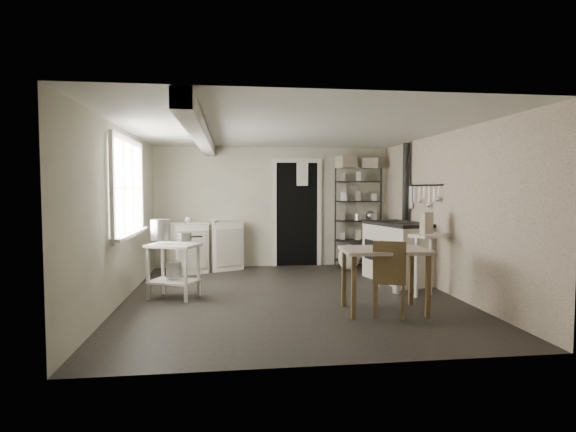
{
  "coord_description": "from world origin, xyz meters",
  "views": [
    {
      "loc": [
        -0.81,
        -6.13,
        1.48
      ],
      "look_at": [
        0.0,
        0.3,
        1.1
      ],
      "focal_mm": 28.0,
      "sensor_mm": 36.0,
      "label": 1
    }
  ],
  "objects": [
    {
      "name": "wall_back",
      "position": [
        0.0,
        2.5,
        1.15
      ],
      "size": [
        4.5,
        0.02,
        2.3
      ],
      "primitive_type": "cube",
      "color": "#B8B49D",
      "rests_on": "ground"
    },
    {
      "name": "floor",
      "position": [
        0.0,
        0.0,
        0.0
      ],
      "size": [
        5.0,
        5.0,
        0.0
      ],
      "primitive_type": "plane",
      "color": "black",
      "rests_on": "ground"
    },
    {
      "name": "counter_cup",
      "position": [
        -1.58,
        1.98,
        0.97
      ],
      "size": [
        0.14,
        0.14,
        0.1
      ],
      "primitive_type": "imported",
      "rotation": [
        0.0,
        0.0,
        0.07
      ],
      "color": "silver",
      "rests_on": "base_cabinets"
    },
    {
      "name": "ceiling",
      "position": [
        0.0,
        0.0,
        2.3
      ],
      "size": [
        5.0,
        5.0,
        0.0
      ],
      "primitive_type": "plane",
      "rotation": [
        3.14,
        0.0,
        0.0
      ],
      "color": "beige",
      "rests_on": "wall_back"
    },
    {
      "name": "saucepan",
      "position": [
        -1.44,
        -0.01,
        0.85
      ],
      "size": [
        0.25,
        0.25,
        0.1
      ],
      "primitive_type": "cylinder",
      "rotation": [
        0.0,
        0.0,
        -0.43
      ],
      "color": "silver",
      "rests_on": "prep_table"
    },
    {
      "name": "bucket",
      "position": [
        -1.61,
        0.12,
        0.39
      ],
      "size": [
        0.25,
        0.25,
        0.22
      ],
      "primitive_type": "cylinder",
      "rotation": [
        0.0,
        0.0,
        0.3
      ],
      "color": "silver",
      "rests_on": "prep_table"
    },
    {
      "name": "prep_table",
      "position": [
        -1.6,
        0.08,
        0.4
      ],
      "size": [
        0.78,
        0.68,
        0.74
      ],
      "primitive_type": null,
      "rotation": [
        0.0,
        0.0,
        -0.39
      ],
      "color": "silver",
      "rests_on": "ground"
    },
    {
      "name": "storage_box_b",
      "position": [
        1.85,
        2.32,
        1.99
      ],
      "size": [
        0.37,
        0.35,
        0.19
      ],
      "primitive_type": "cube",
      "rotation": [
        0.0,
        0.0,
        -0.28
      ],
      "color": "#C2B69C",
      "rests_on": "shelf_rack"
    },
    {
      "name": "doorway",
      "position": [
        0.45,
        2.47,
        1.0
      ],
      "size": [
        0.96,
        0.1,
        2.08
      ],
      "primitive_type": null,
      "color": "silver",
      "rests_on": "ground"
    },
    {
      "name": "mixing_bowl",
      "position": [
        -1.15,
        2.06,
        0.95
      ],
      "size": [
        0.35,
        0.35,
        0.06
      ],
      "primitive_type": "imported",
      "rotation": [
        0.0,
        0.0,
        -0.41
      ],
      "color": "silver",
      "rests_on": "base_cabinets"
    },
    {
      "name": "side_ledge",
      "position": [
        1.93,
        -0.22,
        0.43
      ],
      "size": [
        0.64,
        0.5,
        0.86
      ],
      "primitive_type": null,
      "rotation": [
        0.0,
        0.0,
        0.42
      ],
      "color": "silver",
      "rests_on": "ground"
    },
    {
      "name": "utensil_rail",
      "position": [
        2.19,
        0.6,
        1.55
      ],
      "size": [
        0.06,
        1.2,
        0.44
      ],
      "primitive_type": null,
      "color": "silver",
      "rests_on": "wall_right"
    },
    {
      "name": "shelf_jar",
      "position": [
        1.36,
        2.29,
        1.36
      ],
      "size": [
        0.1,
        0.1,
        0.18
      ],
      "primitive_type": "imported",
      "rotation": [
        0.0,
        0.0,
        -0.24
      ],
      "color": "silver",
      "rests_on": "shelf_rack"
    },
    {
      "name": "stockpot",
      "position": [
        -1.77,
        0.09,
        0.94
      ],
      "size": [
        0.31,
        0.31,
        0.28
      ],
      "primitive_type": "cylinder",
      "rotation": [
        0.0,
        0.0,
        0.23
      ],
      "color": "silver",
      "rests_on": "prep_table"
    },
    {
      "name": "storage_box_a",
      "position": [
        1.37,
        2.26,
        2.01
      ],
      "size": [
        0.4,
        0.37,
        0.23
      ],
      "primitive_type": "cube",
      "rotation": [
        0.0,
        0.0,
        0.29
      ],
      "color": "#C2B69C",
      "rests_on": "shelf_rack"
    },
    {
      "name": "stovepipe",
      "position": [
        2.15,
        1.25,
        1.59
      ],
      "size": [
        0.12,
        0.12,
        1.37
      ],
      "primitive_type": null,
      "rotation": [
        0.0,
        0.0,
        0.17
      ],
      "color": "black",
      "rests_on": "stove"
    },
    {
      "name": "stove",
      "position": [
        1.86,
        0.79,
        0.44
      ],
      "size": [
        0.92,
        1.33,
        0.95
      ],
      "primitive_type": null,
      "rotation": [
        0.0,
        0.0,
        0.22
      ],
      "color": "silver",
      "rests_on": "ground"
    },
    {
      "name": "oats_box",
      "position": [
        1.88,
        -0.19,
        1.01
      ],
      "size": [
        0.14,
        0.21,
        0.31
      ],
      "primitive_type": "cube",
      "rotation": [
        0.0,
        0.0,
        -0.08
      ],
      "color": "#C2B69C",
      "rests_on": "side_ledge"
    },
    {
      "name": "table_cup",
      "position": [
        1.21,
        -1.05,
        0.8
      ],
      "size": [
        0.1,
        0.1,
        0.09
      ],
      "primitive_type": "imported",
      "rotation": [
        0.0,
        0.0,
        0.13
      ],
      "color": "silver",
      "rests_on": "work_table"
    },
    {
      "name": "shelf_rack",
      "position": [
        1.62,
        2.31,
        0.95
      ],
      "size": [
        0.96,
        0.59,
        1.89
      ],
      "primitive_type": null,
      "rotation": [
        0.0,
        0.0,
        -0.3
      ],
      "color": "black",
      "rests_on": "ground"
    },
    {
      "name": "base_cabinets",
      "position": [
        -1.29,
        2.14,
        0.46
      ],
      "size": [
        1.48,
        1.09,
        0.89
      ],
      "primitive_type": null,
      "rotation": [
        0.0,
        0.0,
        0.43
      ],
      "color": "silver",
      "rests_on": "ground"
    },
    {
      "name": "chair",
      "position": [
        1.03,
        -1.09,
        0.48
      ],
      "size": [
        0.49,
        0.5,
        0.9
      ],
      "primitive_type": null,
      "rotation": [
        0.0,
        0.0,
        -0.38
      ],
      "color": "brown",
      "rests_on": "ground"
    },
    {
      "name": "floor_crock",
      "position": [
        1.53,
        -0.01,
        0.07
      ],
      "size": [
        0.15,
        0.15,
        0.15
      ],
      "primitive_type": "cylinder",
      "rotation": [
        0.0,
        0.0,
        0.31
      ],
      "color": "silver",
      "rests_on": "ground"
    },
    {
      "name": "wallpaper_panel",
      "position": [
        2.24,
        0.0,
        1.15
      ],
      "size": [
        0.01,
        5.0,
        2.3
      ],
      "primitive_type": null,
      "color": "beige",
      "rests_on": "wall_right"
    },
    {
      "name": "ceiling_beam",
      "position": [
        -1.2,
        0.0,
        2.2
      ],
      "size": [
        0.18,
        5.0,
        0.18
      ],
      "primitive_type": null,
      "color": "silver",
      "rests_on": "ceiling"
    },
    {
      "name": "work_table",
      "position": [
        1.02,
        -0.93,
        0.38
      ],
      "size": [
        1.05,
        0.76,
        0.77
      ],
      "primitive_type": null,
      "rotation": [
        0.0,
        0.0,
        -0.05
      ],
      "color": "beige",
      "rests_on": "ground"
    },
    {
      "name": "wall_right",
      "position": [
        2.25,
        0.0,
        1.15
      ],
      "size": [
        0.02,
        5.0,
        2.3
      ],
      "primitive_type": "cube",
      "color": "#B8B49D",
      "rests_on": "ground"
    },
    {
      "name": "wall_front",
      "position": [
        0.0,
        -2.5,
        1.15
      ],
      "size": [
        4.5,
        0.02,
        2.3
      ],
      "primitive_type": "cube",
      "color": "#B8B49D",
      "rests_on": "ground"
    },
    {
      "name": "wall_left",
      "position": [
        -2.25,
        0.0,
        1.15
      ],
      "size": [
        0.02,
        5.0,
        2.3
      ],
      "primitive_type": "cube",
      "color": "#B8B49D",
      "rests_on": "ground"
    },
    {
      "name": "flour_sack",
      "position": [
        1.32,
        1.84,
        0.24
      ],
      "size": [
        0.49,
        0.45,
        0.48
      ],
      "primitive_type": "ellipsoid",
      "rotation": [
        0.0,
        0.0,
        0.34
      ],
      "color": "silver",
      "rests_on": "ground"
    },
    {
      "name": "window",
      "position": [
        -2.22,
        0.2,
        1.5
      ],
      "size": [
        0.12,
        1.76,
        1.28
      ],
      "primitive_type": null,
      "color": "silver",
      "rests_on": "wall_left"
    }
  ]
}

